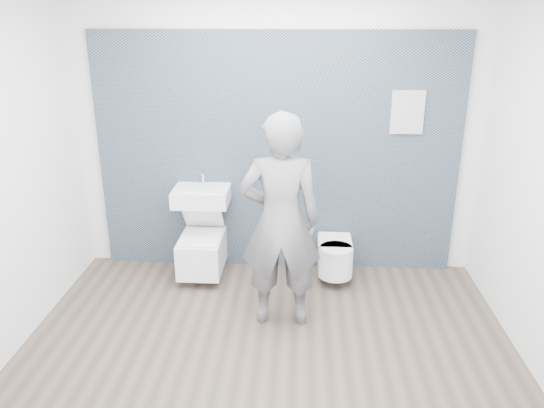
# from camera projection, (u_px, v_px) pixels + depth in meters

# --- Properties ---
(ground) EXTENTS (4.00, 4.00, 0.00)m
(ground) POSITION_uv_depth(u_px,v_px,m) (268.00, 344.00, 4.32)
(ground) COLOR brown
(ground) RESTS_ON ground
(room_shell) EXTENTS (4.00, 4.00, 4.00)m
(room_shell) POSITION_uv_depth(u_px,v_px,m) (267.00, 135.00, 3.73)
(room_shell) COLOR silver
(room_shell) RESTS_ON ground
(tile_wall) EXTENTS (3.60, 0.06, 2.40)m
(tile_wall) POSITION_uv_depth(u_px,v_px,m) (276.00, 263.00, 5.70)
(tile_wall) COLOR black
(tile_wall) RESTS_ON ground
(washbasin) EXTENTS (0.54, 0.41, 0.41)m
(washbasin) POSITION_uv_depth(u_px,v_px,m) (201.00, 196.00, 5.23)
(washbasin) COLOR white
(washbasin) RESTS_ON ground
(toilet_square) EXTENTS (0.42, 0.61, 0.73)m
(toilet_square) POSITION_uv_depth(u_px,v_px,m) (202.00, 251.00, 5.33)
(toilet_square) COLOR white
(toilet_square) RESTS_ON ground
(toilet_rounded) EXTENTS (0.34, 0.57, 0.31)m
(toilet_rounded) POSITION_uv_depth(u_px,v_px,m) (335.00, 256.00, 5.28)
(toilet_rounded) COLOR white
(toilet_rounded) RESTS_ON ground
(info_placard) EXTENTS (0.31, 0.03, 0.41)m
(info_placard) POSITION_uv_depth(u_px,v_px,m) (394.00, 268.00, 5.60)
(info_placard) COLOR white
(info_placard) RESTS_ON ground
(visitor) EXTENTS (0.69, 0.47, 1.85)m
(visitor) POSITION_uv_depth(u_px,v_px,m) (280.00, 222.00, 4.36)
(visitor) COLOR slate
(visitor) RESTS_ON ground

